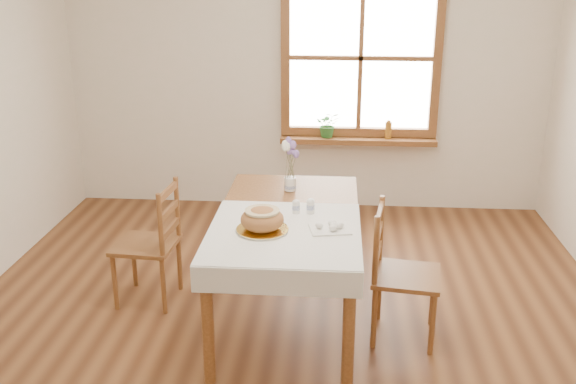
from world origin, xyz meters
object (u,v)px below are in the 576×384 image
dining_table (288,226)px  chair_left (146,243)px  chair_right (407,274)px  flower_vase (290,185)px  bread_plate (262,230)px

dining_table → chair_left: size_ratio=1.84×
dining_table → chair_right: size_ratio=1.82×
chair_right → chair_left: bearing=87.0°
chair_left → flower_vase: chair_left is taller
chair_right → bread_plate: 0.95m
dining_table → flower_vase: (-0.02, 0.44, 0.13)m
chair_left → dining_table: bearing=84.3°
chair_right → flower_vase: (-0.77, 0.61, 0.36)m
chair_left → flower_vase: 1.08m
dining_table → flower_vase: 0.46m
chair_left → chair_right: size_ratio=0.99×
chair_right → flower_vase: 1.05m
bread_plate → flower_vase: flower_vase is taller
chair_left → bread_plate: 1.06m
dining_table → chair_left: (-1.00, 0.18, -0.23)m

